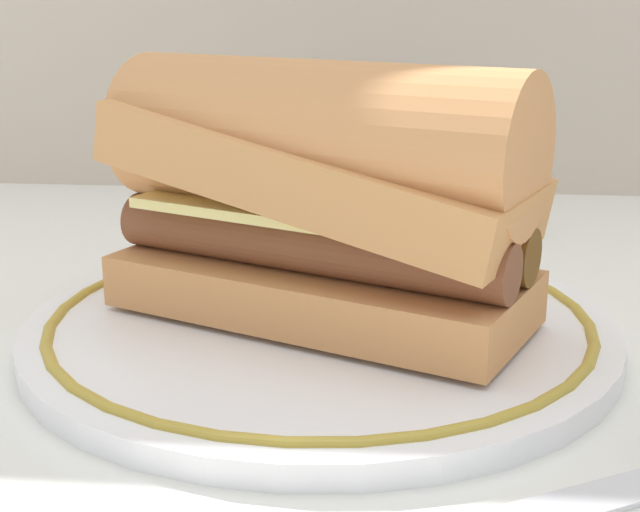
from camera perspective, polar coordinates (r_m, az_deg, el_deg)
name	(u,v)px	position (r m, az deg, el deg)	size (l,w,h in m)	color
ground_plane	(281,362)	(0.45, -2.41, -6.54)	(1.50, 1.50, 0.00)	silver
plate	(320,326)	(0.47, 0.00, -4.33)	(0.30, 0.30, 0.01)	white
sausage_sandwich	(320,188)	(0.45, 0.00, 4.23)	(0.23, 0.17, 0.13)	tan
drinking_glass	(459,175)	(0.68, 8.57, 4.94)	(0.06, 0.06, 0.10)	silver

